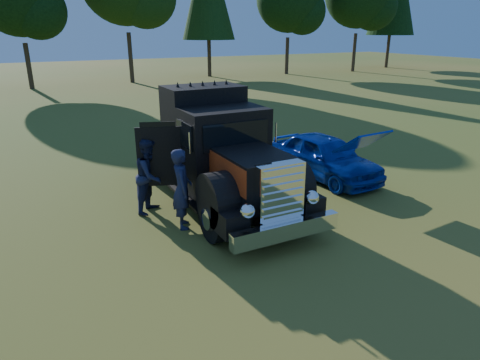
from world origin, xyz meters
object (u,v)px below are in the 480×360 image
Objects in this scene: diamond_t_truck at (217,156)px; hotrod_coupe at (325,156)px; spectator_far at (150,175)px; spectator_near at (182,189)px.

hotrod_coupe is at bearing 3.63° from diamond_t_truck.
spectator_far is (-5.57, -0.07, 0.27)m from hotrod_coupe.
spectator_far is at bearing 32.35° from spectator_near.
diamond_t_truck reaches higher than spectator_far.
diamond_t_truck is at bearing -36.89° from spectator_near.
spectator_near is 0.99× the size of spectator_far.
diamond_t_truck reaches higher than spectator_near.
diamond_t_truck is at bearing -51.41° from spectator_far.
spectator_near is (-5.18, -1.32, 0.26)m from hotrod_coupe.
diamond_t_truck is 1.79m from spectator_near.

